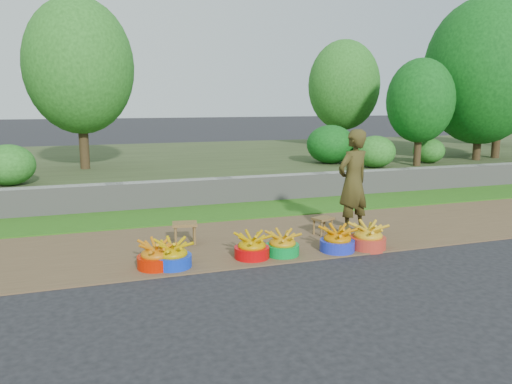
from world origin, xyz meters
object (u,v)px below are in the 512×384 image
object	(u,v)px
basin_b	(172,256)
basin_d	(282,245)
basin_f	(368,238)
vendor_woman	(353,182)
basin_a	(156,257)
basin_c	(252,248)
basin_e	(337,241)
stool_right	(323,221)
stool_left	(185,227)

from	to	relation	value
basin_b	basin_d	world-z (taller)	basin_b
basin_d	basin_f	xyz separation A→B (m)	(1.30, -0.11, 0.02)
basin_f	vendor_woman	bearing A→B (deg)	77.12
vendor_woman	basin_a	bearing A→B (deg)	-5.87
basin_c	vendor_woman	bearing A→B (deg)	19.56
basin_b	basin_f	bearing A→B (deg)	-1.70
basin_a	basin_d	world-z (taller)	basin_a
basin_c	basin_e	xyz separation A→B (m)	(1.26, -0.09, 0.01)
basin_c	stool_right	size ratio (longest dim) A/B	1.28
basin_e	stool_left	size ratio (longest dim) A/B	1.22
basin_d	basin_b	bearing A→B (deg)	-179.19
basin_e	basin_c	bearing A→B (deg)	175.74
basin_c	basin_e	world-z (taller)	basin_e
basin_b	vendor_woman	xyz separation A→B (m)	(3.02, 0.72, 0.70)
basin_e	stool_right	distance (m)	0.92
vendor_woman	basin_c	bearing A→B (deg)	1.85
stool_left	stool_right	bearing A→B (deg)	-4.68
basin_f	basin_e	bearing A→B (deg)	177.24
basin_e	vendor_woman	xyz separation A→B (m)	(0.67, 0.78, 0.70)
basin_d	vendor_woman	size ratio (longest dim) A/B	0.28
basin_e	basin_f	world-z (taller)	basin_f
basin_e	basin_f	size ratio (longest dim) A/B	0.95
basin_e	stool_right	bearing A→B (deg)	76.51
basin_c	stool_left	distance (m)	1.23
basin_c	stool_left	world-z (taller)	basin_c
basin_c	stool_left	bearing A→B (deg)	126.93
basin_a	basin_d	xyz separation A→B (m)	(1.74, -0.02, -0.01)
basin_c	basin_d	size ratio (longest dim) A/B	1.03
basin_f	basin_d	bearing A→B (deg)	175.33
basin_b	basin_a	bearing A→B (deg)	168.19
basin_b	basin_e	distance (m)	2.35
basin_f	basin_b	bearing A→B (deg)	178.30
stool_left	basin_e	bearing A→B (deg)	-28.27
stool_right	basin_c	bearing A→B (deg)	-151.55
vendor_woman	basin_e	bearing A→B (deg)	31.55
basin_c	basin_e	distance (m)	1.26
basin_b	basin_e	xyz separation A→B (m)	(2.35, -0.06, 0.00)
basin_e	basin_f	bearing A→B (deg)	-2.76
basin_d	basin_e	bearing A→B (deg)	-5.81
basin_a	stool_right	size ratio (longest dim) A/B	1.30
basin_c	vendor_woman	xyz separation A→B (m)	(1.93, 0.69, 0.70)
basin_f	vendor_woman	distance (m)	1.07
basin_b	basin_c	size ratio (longest dim) A/B	1.03
stool_right	basin_a	bearing A→B (deg)	-164.11
basin_c	vendor_woman	size ratio (longest dim) A/B	0.28
basin_d	vendor_woman	world-z (taller)	vendor_woman
stool_left	vendor_woman	xyz separation A→B (m)	(2.67, -0.29, 0.59)
vendor_woman	basin_d	bearing A→B (deg)	7.45
basin_d	stool_right	distance (m)	1.31
basin_c	basin_e	bearing A→B (deg)	-4.26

